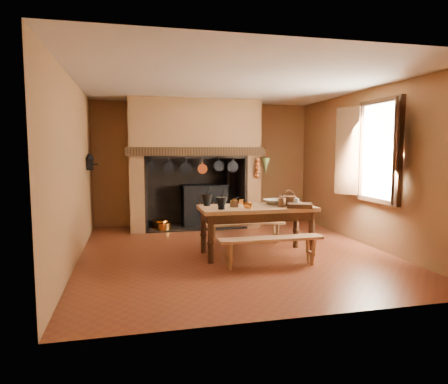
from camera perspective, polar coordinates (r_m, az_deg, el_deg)
name	(u,v)px	position (r m, az deg, el deg)	size (l,w,h in m)	color
floor	(233,252)	(6.86, 1.31, -8.52)	(5.50, 5.50, 0.00)	#632D17
ceiling	(233,83)	(6.72, 1.37, 15.25)	(5.50, 5.50, 0.00)	silver
back_wall	(204,164)	(9.33, -2.89, 4.05)	(5.00, 0.02, 2.80)	brown
wall_left	(74,171)	(6.49, -20.60, 2.80)	(0.02, 5.50, 2.80)	brown
wall_right	(367,168)	(7.66, 19.79, 3.26)	(0.02, 5.50, 2.80)	brown
wall_front	(302,183)	(4.04, 11.09, 1.33)	(5.00, 0.02, 2.80)	brown
chimney_breast	(194,146)	(8.84, -4.32, 6.60)	(2.95, 0.96, 2.80)	brown
iron_range	(205,204)	(9.10, -2.78, -1.79)	(1.12, 0.55, 1.60)	black
hearth_pans	(161,225)	(8.82, -8.97, -4.68)	(0.51, 0.62, 0.20)	orange
hanging_pans	(196,167)	(8.35, -4.03, 3.53)	(1.92, 0.29, 0.27)	black
onion_string	(257,168)	(8.64, 4.81, 3.41)	(0.12, 0.10, 0.46)	#93411B
herb_bunch	(265,166)	(8.70, 5.94, 3.75)	(0.20, 0.20, 0.35)	brown
window	(374,151)	(7.24, 20.59, 5.47)	(0.39, 1.75, 1.76)	white
wall_coffee_mill	(90,161)	(8.02, -18.62, 4.25)	(0.23, 0.16, 0.31)	black
work_table	(257,214)	(6.55, 4.69, -3.15)	(1.86, 0.83, 0.81)	tan
bench_front	(271,245)	(5.97, 6.71, -7.50)	(1.57, 0.27, 0.44)	tan
bench_back	(245,228)	(7.25, 3.03, -5.22)	(1.47, 0.26, 0.41)	tan
mortar_large	(207,199)	(6.56, -2.46, -1.03)	(0.19, 0.19, 0.33)	black
mortar_small	(222,202)	(6.16, -0.35, -1.50)	(0.19, 0.19, 0.32)	black
coffee_grinder	(234,203)	(6.41, 1.46, -1.62)	(0.14, 0.11, 0.16)	#341F10
brass_mug_a	(250,206)	(6.28, 3.74, -1.95)	(0.08, 0.08, 0.09)	orange
brass_mug_b	(241,202)	(6.77, 2.46, -1.38)	(0.07, 0.07, 0.08)	orange
mixing_bowl	(274,202)	(6.79, 7.18, -1.41)	(0.34, 0.34, 0.08)	tan
stoneware_crock	(282,203)	(6.47, 8.25, -1.50)	(0.12, 0.12, 0.15)	brown
glass_jar	(297,202)	(6.57, 10.33, -1.48)	(0.08, 0.08, 0.13)	beige
wicker_basket	(288,200)	(6.69, 9.13, -1.18)	(0.29, 0.22, 0.26)	#532E19
wooden_tray	(300,205)	(6.47, 10.75, -1.91)	(0.39, 0.28, 0.07)	#341F10
brass_cup	(247,205)	(6.28, 3.32, -1.91)	(0.12, 0.12, 0.10)	orange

